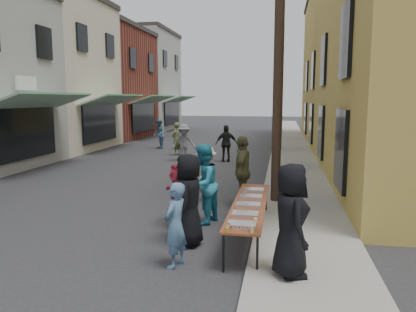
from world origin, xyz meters
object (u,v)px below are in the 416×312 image
(utility_pole_far, at_px, (282,80))
(guest_front_a, at_px, (189,200))
(serving_table, at_px, (249,205))
(catering_tray_sausage, at_px, (242,225))
(server, at_px, (291,220))
(utility_pole_near, at_px, (279,42))
(guest_front_c, at_px, (203,184))
(utility_pole_mid, at_px, (281,71))

(utility_pole_far, relative_size, guest_front_a, 4.76)
(utility_pole_far, bearing_deg, serving_table, -91.06)
(catering_tray_sausage, relative_size, server, 0.27)
(utility_pole_near, xyz_separation_m, catering_tray_sausage, (-0.50, -4.63, -3.71))
(utility_pole_far, distance_m, guest_front_c, 26.48)
(utility_pole_mid, relative_size, guest_front_a, 4.76)
(utility_pole_far, bearing_deg, server, -89.36)
(utility_pole_near, bearing_deg, utility_pole_mid, 90.00)
(serving_table, distance_m, guest_front_a, 1.38)
(utility_pole_near, distance_m, utility_pole_far, 24.00)
(guest_front_c, relative_size, server, 1.03)
(utility_pole_far, height_order, catering_tray_sausage, utility_pole_far)
(utility_pole_far, xyz_separation_m, catering_tray_sausage, (-0.50, -28.63, -3.71))
(catering_tray_sausage, xyz_separation_m, server, (0.83, -0.35, 0.24))
(utility_pole_far, relative_size, server, 4.83)
(guest_front_c, bearing_deg, guest_front_a, 17.00)
(utility_pole_near, distance_m, guest_front_a, 5.36)
(server, bearing_deg, guest_front_a, 40.17)
(utility_pole_near, height_order, serving_table, utility_pole_near)
(utility_pole_near, distance_m, catering_tray_sausage, 5.95)
(utility_pole_near, bearing_deg, serving_table, -99.53)
(guest_front_c, distance_m, server, 3.43)
(utility_pole_near, bearing_deg, utility_pole_far, 90.00)
(catering_tray_sausage, bearing_deg, guest_front_c, 115.79)
(utility_pole_mid, bearing_deg, server, -88.90)
(utility_pole_far, distance_m, guest_front_a, 27.92)
(guest_front_a, bearing_deg, catering_tray_sausage, 47.45)
(utility_pole_mid, xyz_separation_m, guest_front_c, (-1.68, -14.19, -3.54))
(utility_pole_mid, height_order, server, utility_pole_mid)
(utility_pole_near, relative_size, guest_front_c, 4.67)
(guest_front_a, distance_m, server, 2.42)
(utility_pole_far, xyz_separation_m, serving_table, (-0.50, -26.98, -3.79))
(utility_pole_near, relative_size, serving_table, 2.25)
(guest_front_c, bearing_deg, utility_pole_far, -166.32)
(serving_table, bearing_deg, utility_pole_near, 80.47)
(utility_pole_mid, distance_m, catering_tray_sausage, 17.04)
(catering_tray_sausage, bearing_deg, serving_table, 90.00)
(catering_tray_sausage, bearing_deg, server, -23.04)
(catering_tray_sausage, distance_m, guest_front_a, 1.55)
(serving_table, height_order, server, server)
(serving_table, xyz_separation_m, server, (0.83, -2.00, 0.32))
(utility_pole_near, height_order, guest_front_c, utility_pole_near)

